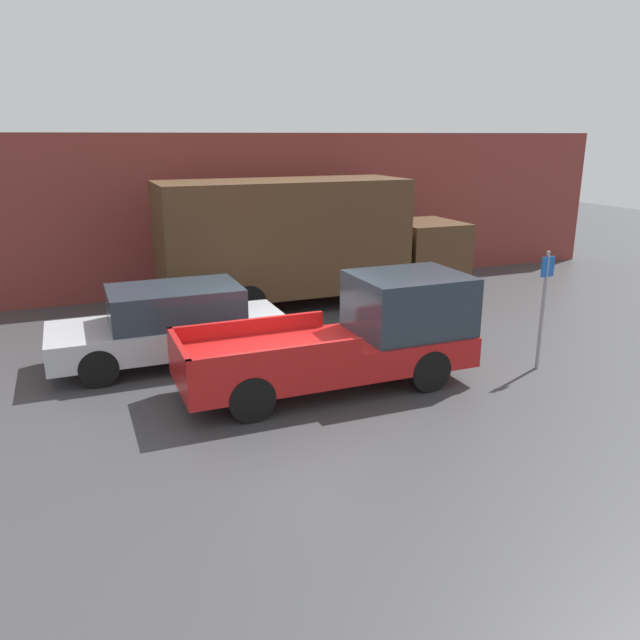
# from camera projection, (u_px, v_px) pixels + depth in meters

# --- Properties ---
(ground_plane) EXTENTS (60.00, 60.00, 0.00)m
(ground_plane) POSITION_uv_depth(u_px,v_px,m) (292.00, 375.00, 12.31)
(ground_plane) COLOR #3D3D3F
(building_wall) EXTENTS (28.00, 0.15, 4.62)m
(building_wall) POSITION_uv_depth(u_px,v_px,m) (206.00, 215.00, 18.20)
(building_wall) COLOR brown
(building_wall) RESTS_ON ground
(pickup_truck) EXTENTS (5.48, 1.93, 2.03)m
(pickup_truck) POSITION_uv_depth(u_px,v_px,m) (357.00, 335.00, 11.67)
(pickup_truck) COLOR red
(pickup_truck) RESTS_ON ground
(car) EXTENTS (4.78, 1.96, 1.59)m
(car) POSITION_uv_depth(u_px,v_px,m) (172.00, 324.00, 12.87)
(car) COLOR #B7BABF
(car) RESTS_ON ground
(delivery_truck) EXTENTS (8.68, 2.36, 3.43)m
(delivery_truck) POSITION_uv_depth(u_px,v_px,m) (305.00, 239.00, 17.00)
(delivery_truck) COLOR #4C331E
(delivery_truck) RESTS_ON ground
(parking_sign) EXTENTS (0.30, 0.07, 2.41)m
(parking_sign) POSITION_uv_depth(u_px,v_px,m) (543.00, 304.00, 12.30)
(parking_sign) COLOR gray
(parking_sign) RESTS_ON ground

